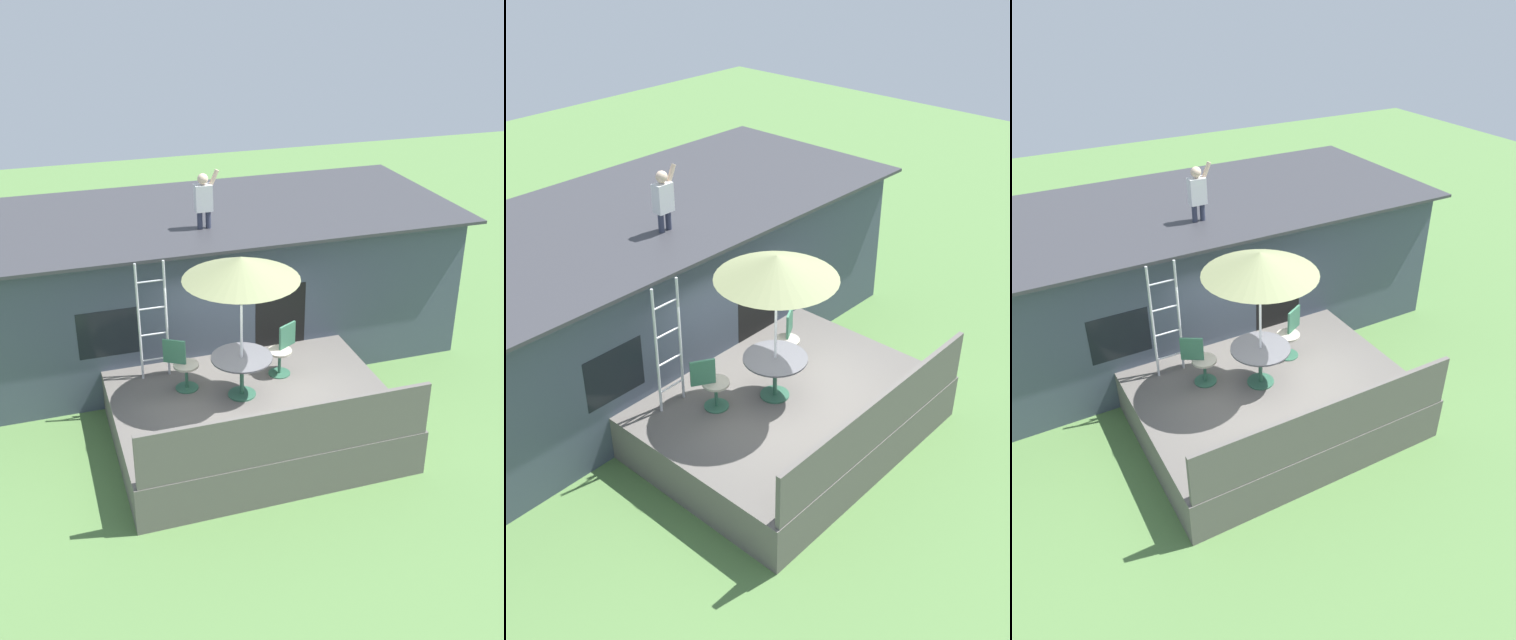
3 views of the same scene
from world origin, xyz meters
The scene contains 10 objects.
ground_plane centered at (0.00, 0.00, 0.00)m, with size 40.00×40.00×0.00m, color #567F42.
house centered at (0.00, 3.60, 1.48)m, with size 10.50×4.50×2.95m.
deck centered at (0.00, 0.00, 0.40)m, with size 4.69×3.79×0.80m, color #605B56.
deck_railing centered at (0.00, -1.84, 1.25)m, with size 4.59×0.08×0.90m, color #605B56.
patio_table centered at (-0.14, 0.08, 1.39)m, with size 1.04×1.04×0.74m.
patio_umbrella centered at (-0.14, 0.08, 3.15)m, with size 1.90×1.90×2.54m.
step_ladder centered at (-1.41, 1.15, 1.90)m, with size 0.52×0.04×2.20m.
person_figure centered at (-0.07, 2.62, 3.56)m, with size 0.47×0.20×1.11m.
patio_chair_left centered at (-1.05, 0.62, 1.26)m, with size 0.57×0.44×0.92m.
patio_chair_right centered at (0.78, 0.59, 1.26)m, with size 0.58×0.44×0.92m.
Camera 3 is at (-4.00, -6.96, 7.10)m, focal length 31.92 mm.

